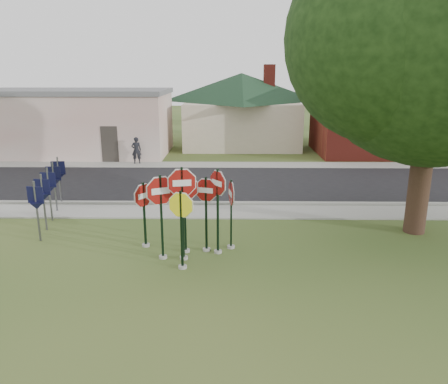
{
  "coord_description": "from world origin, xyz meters",
  "views": [
    {
      "loc": [
        1.16,
        -10.69,
        5.34
      ],
      "look_at": [
        0.99,
        2.0,
        1.81
      ],
      "focal_mm": 35.0,
      "sensor_mm": 36.0,
      "label": 1
    }
  ],
  "objects_px": {
    "stop_sign_left": "(161,204)",
    "oak_tree": "(438,30)",
    "stop_sign_center": "(182,199)",
    "pedestrian": "(136,150)",
    "stop_sign_yellow": "(181,221)"
  },
  "relations": [
    {
      "from": "oak_tree",
      "to": "pedestrian",
      "type": "relative_size",
      "value": 7.67
    },
    {
      "from": "stop_sign_left",
      "to": "pedestrian",
      "type": "height_order",
      "value": "stop_sign_left"
    },
    {
      "from": "stop_sign_yellow",
      "to": "pedestrian",
      "type": "xyz_separation_m",
      "value": [
        -4.18,
        14.06,
        -0.57
      ]
    },
    {
      "from": "stop_sign_yellow",
      "to": "oak_tree",
      "type": "distance_m",
      "value": 9.68
    },
    {
      "from": "stop_sign_left",
      "to": "oak_tree",
      "type": "bearing_deg",
      "value": 15.59
    },
    {
      "from": "pedestrian",
      "to": "stop_sign_center",
      "type": "bearing_deg",
      "value": 91.8
    },
    {
      "from": "oak_tree",
      "to": "stop_sign_left",
      "type": "bearing_deg",
      "value": -164.41
    },
    {
      "from": "stop_sign_yellow",
      "to": "oak_tree",
      "type": "relative_size",
      "value": 0.2
    },
    {
      "from": "stop_sign_center",
      "to": "stop_sign_left",
      "type": "distance_m",
      "value": 0.65
    },
    {
      "from": "stop_sign_yellow",
      "to": "stop_sign_left",
      "type": "xyz_separation_m",
      "value": [
        -0.65,
        0.67,
        0.26
      ]
    },
    {
      "from": "oak_tree",
      "to": "pedestrian",
      "type": "xyz_separation_m",
      "value": [
        -11.83,
        11.08,
        -5.7
      ]
    },
    {
      "from": "stop_sign_center",
      "to": "oak_tree",
      "type": "bearing_deg",
      "value": 17.16
    },
    {
      "from": "stop_sign_left",
      "to": "oak_tree",
      "type": "distance_m",
      "value": 9.9
    },
    {
      "from": "stop_sign_center",
      "to": "pedestrian",
      "type": "distance_m",
      "value": 14.11
    },
    {
      "from": "stop_sign_center",
      "to": "oak_tree",
      "type": "distance_m",
      "value": 9.31
    }
  ]
}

